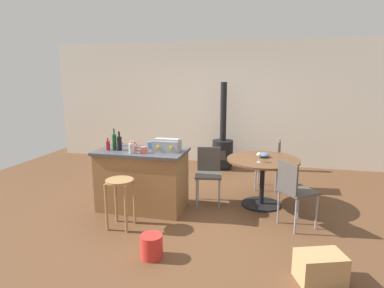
# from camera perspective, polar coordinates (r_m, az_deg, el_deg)

# --- Properties ---
(ground_plane) EXTENTS (8.80, 8.80, 0.00)m
(ground_plane) POSITION_cam_1_polar(r_m,az_deg,el_deg) (4.93, -0.33, -11.44)
(ground_plane) COLOR brown
(back_wall) EXTENTS (8.00, 0.10, 2.70)m
(back_wall) POSITION_cam_1_polar(r_m,az_deg,el_deg) (7.38, 5.13, 7.09)
(back_wall) COLOR silver
(back_wall) RESTS_ON ground_plane
(kitchen_island) EXTENTS (1.30, 0.73, 0.89)m
(kitchen_island) POSITION_cam_1_polar(r_m,az_deg,el_deg) (4.90, -8.67, -6.12)
(kitchen_island) COLOR olive
(kitchen_island) RESTS_ON ground_plane
(wooden_stool) EXTENTS (0.36, 0.36, 0.65)m
(wooden_stool) POSITION_cam_1_polar(r_m,az_deg,el_deg) (4.34, -12.48, -8.14)
(wooden_stool) COLOR #A37A4C
(wooden_stool) RESTS_ON ground_plane
(dining_table) EXTENTS (1.08, 1.08, 0.73)m
(dining_table) POSITION_cam_1_polar(r_m,az_deg,el_deg) (5.04, 12.25, -4.41)
(dining_table) COLOR black
(dining_table) RESTS_ON ground_plane
(folding_chair_near) EXTENTS (0.46, 0.46, 0.86)m
(folding_chair_near) POSITION_cam_1_polar(r_m,az_deg,el_deg) (5.07, 2.91, -4.70)
(folding_chair_near) COLOR #47423D
(folding_chair_near) RESTS_ON ground_plane
(folding_chair_far) EXTENTS (0.56, 0.56, 0.88)m
(folding_chair_far) POSITION_cam_1_polar(r_m,az_deg,el_deg) (4.42, 17.46, -7.45)
(folding_chair_far) COLOR #47423D
(folding_chair_far) RESTS_ON ground_plane
(folding_chair_left) EXTENTS (0.43, 0.43, 0.87)m
(folding_chair_left) POSITION_cam_1_polar(r_m,az_deg,el_deg) (5.81, 13.76, -2.79)
(folding_chair_left) COLOR #47423D
(folding_chair_left) RESTS_ON ground_plane
(wood_stove) EXTENTS (0.44, 0.45, 1.83)m
(wood_stove) POSITION_cam_1_polar(r_m,az_deg,el_deg) (6.96, 5.39, -0.69)
(wood_stove) COLOR black
(wood_stove) RESTS_ON ground_plane
(toolbox) EXTENTS (0.38, 0.23, 0.18)m
(toolbox) POSITION_cam_1_polar(r_m,az_deg,el_deg) (4.65, -4.41, -0.22)
(toolbox) COLOR gray
(toolbox) RESTS_ON kitchen_island
(bottle_0) EXTENTS (0.07, 0.07, 0.28)m
(bottle_0) POSITION_cam_1_polar(r_m,az_deg,el_deg) (4.80, -12.59, 0.15)
(bottle_0) COLOR black
(bottle_0) RESTS_ON kitchen_island
(bottle_1) EXTENTS (0.08, 0.08, 0.19)m
(bottle_1) POSITION_cam_1_polar(r_m,az_deg,el_deg) (4.60, -10.54, -0.71)
(bottle_1) COLOR #B7B2AD
(bottle_1) RESTS_ON kitchen_island
(bottle_2) EXTENTS (0.06, 0.06, 0.18)m
(bottle_2) POSITION_cam_1_polar(r_m,az_deg,el_deg) (4.87, -14.49, -0.23)
(bottle_2) COLOR maroon
(bottle_2) RESTS_ON kitchen_island
(bottle_3) EXTENTS (0.06, 0.06, 0.31)m
(bottle_3) POSITION_cam_1_polar(r_m,az_deg,el_deg) (4.87, -13.43, 0.44)
(bottle_3) COLOR #194C23
(bottle_3) RESTS_ON kitchen_island
(cup_0) EXTENTS (0.12, 0.09, 0.09)m
(cup_0) POSITION_cam_1_polar(r_m,az_deg,el_deg) (4.58, -8.41, -1.02)
(cup_0) COLOR #DB6651
(cup_0) RESTS_ON kitchen_island
(cup_1) EXTENTS (0.12, 0.08, 0.10)m
(cup_1) POSITION_cam_1_polar(r_m,az_deg,el_deg) (4.87, -7.38, -0.17)
(cup_1) COLOR #4C7099
(cup_1) RESTS_ON kitchen_island
(cup_2) EXTENTS (0.11, 0.07, 0.09)m
(cup_2) POSITION_cam_1_polar(r_m,az_deg,el_deg) (5.14, -12.67, 0.19)
(cup_2) COLOR tan
(cup_2) RESTS_ON kitchen_island
(cup_3) EXTENTS (0.12, 0.08, 0.10)m
(cup_3) POSITION_cam_1_polar(r_m,az_deg,el_deg) (4.96, -10.42, -0.07)
(cup_3) COLOR #DB6651
(cup_3) RESTS_ON kitchen_island
(cup_4) EXTENTS (0.12, 0.09, 0.08)m
(cup_4) POSITION_cam_1_polar(r_m,az_deg,el_deg) (4.74, -10.22, -0.70)
(cup_4) COLOR #DB6651
(cup_4) RESTS_ON kitchen_island
(wine_glass) EXTENTS (0.07, 0.07, 0.14)m
(wine_glass) POSITION_cam_1_polar(r_m,az_deg,el_deg) (4.76, 11.66, -1.91)
(wine_glass) COLOR silver
(wine_glass) RESTS_ON dining_table
(serving_bowl) EXTENTS (0.18, 0.18, 0.07)m
(serving_bowl) POSITION_cam_1_polar(r_m,az_deg,el_deg) (5.09, 12.38, -1.88)
(serving_bowl) COLOR #4C7099
(serving_bowl) RESTS_ON dining_table
(cardboard_box) EXTENTS (0.51, 0.42, 0.28)m
(cardboard_box) POSITION_cam_1_polar(r_m,az_deg,el_deg) (3.57, 21.52, -19.45)
(cardboard_box) COLOR tan
(cardboard_box) RESTS_ON ground_plane
(plastic_bucket) EXTENTS (0.25, 0.25, 0.26)m
(plastic_bucket) POSITION_cam_1_polar(r_m,az_deg,el_deg) (3.74, -7.08, -17.33)
(plastic_bucket) COLOR red
(plastic_bucket) RESTS_ON ground_plane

